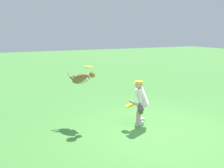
{
  "coord_description": "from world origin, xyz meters",
  "views": [
    {
      "loc": [
        3.82,
        4.97,
        2.69
      ],
      "look_at": [
        0.79,
        -1.32,
        1.17
      ],
      "focal_mm": 38.54,
      "sensor_mm": 36.0,
      "label": 1
    }
  ],
  "objects_px": {
    "frisbee_flying": "(89,67)",
    "frisbee_held": "(129,106)",
    "dog": "(82,79)",
    "person": "(141,101)"
  },
  "relations": [
    {
      "from": "person",
      "to": "frisbee_held",
      "type": "height_order",
      "value": "person"
    },
    {
      "from": "person",
      "to": "frisbee_held",
      "type": "relative_size",
      "value": 5.29
    },
    {
      "from": "frisbee_flying",
      "to": "frisbee_held",
      "type": "relative_size",
      "value": 1.08
    },
    {
      "from": "frisbee_held",
      "to": "person",
      "type": "bearing_deg",
      "value": -179.43
    },
    {
      "from": "person",
      "to": "frisbee_flying",
      "type": "bearing_deg",
      "value": 5.32
    },
    {
      "from": "dog",
      "to": "frisbee_flying",
      "type": "distance_m",
      "value": 0.47
    },
    {
      "from": "dog",
      "to": "frisbee_held",
      "type": "distance_m",
      "value": 1.66
    },
    {
      "from": "person",
      "to": "frisbee_held",
      "type": "distance_m",
      "value": 0.4
    },
    {
      "from": "person",
      "to": "frisbee_flying",
      "type": "relative_size",
      "value": 4.91
    },
    {
      "from": "frisbee_flying",
      "to": "frisbee_held",
      "type": "bearing_deg",
      "value": 137.71
    }
  ]
}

